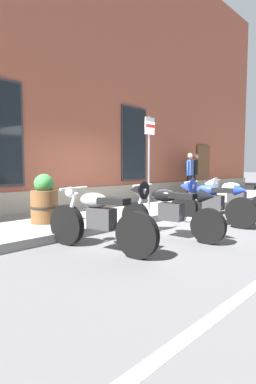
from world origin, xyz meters
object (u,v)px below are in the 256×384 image
(pedestrian_dark_jacket, at_px, (195,172))
(parking_sign, at_px, (149,150))
(pedestrian_blue_top, at_px, (190,172))
(motorcycle_black_sport, at_px, (165,207))
(motorcycle_grey_naked, at_px, (98,220))
(barrel_planter, at_px, (44,201))
(motorcycle_blue_sport, at_px, (208,200))
(motorcycle_white_sport, at_px, (232,195))

(pedestrian_dark_jacket, xyz_separation_m, parking_sign, (-4.83, -1.49, 0.65))
(pedestrian_blue_top, xyz_separation_m, pedestrian_dark_jacket, (0.98, 0.33, 0.01))
(motorcycle_black_sport, xyz_separation_m, pedestrian_blue_top, (5.58, 2.97, 0.54))
(motorcycle_grey_naked, height_order, pedestrian_dark_jacket, pedestrian_dark_jacket)
(barrel_planter, bearing_deg, pedestrian_blue_top, 6.99)
(motorcycle_blue_sport, bearing_deg, parking_sign, 88.28)
(motorcycle_blue_sport, distance_m, motorcycle_white_sport, 1.44)
(motorcycle_blue_sport, bearing_deg, pedestrian_dark_jacket, 33.92)
(motorcycle_white_sport, bearing_deg, motorcycle_grey_naked, 179.29)
(motorcycle_grey_naked, height_order, pedestrian_blue_top, pedestrian_blue_top)
(motorcycle_black_sport, xyz_separation_m, barrel_planter, (-1.25, 2.13, 0.04))
(motorcycle_black_sport, bearing_deg, motorcycle_white_sport, 2.22)
(motorcycle_grey_naked, bearing_deg, motorcycle_black_sport, -6.83)
(pedestrian_blue_top, bearing_deg, barrel_planter, -173.01)
(parking_sign, bearing_deg, motorcycle_black_sport, -133.65)
(motorcycle_black_sport, relative_size, pedestrian_dark_jacket, 1.27)
(motorcycle_white_sport, relative_size, barrel_planter, 2.16)
(motorcycle_black_sport, distance_m, barrel_planter, 2.47)
(motorcycle_blue_sport, distance_m, barrel_planter, 3.61)
(motorcycle_black_sport, distance_m, motorcycle_blue_sport, 1.68)
(pedestrian_dark_jacket, distance_m, barrel_planter, 7.91)
(pedestrian_blue_top, distance_m, pedestrian_dark_jacket, 1.04)
(motorcycle_white_sport, xyz_separation_m, barrel_planter, (-4.36, 2.01, 0.04))
(motorcycle_black_sport, bearing_deg, barrel_planter, 120.33)
(motorcycle_blue_sport, distance_m, pedestrian_dark_jacket, 5.91)
(pedestrian_blue_top, relative_size, barrel_planter, 1.66)
(motorcycle_grey_naked, relative_size, parking_sign, 0.83)
(motorcycle_grey_naked, height_order, motorcycle_blue_sport, motorcycle_blue_sport)
(parking_sign, bearing_deg, motorcycle_white_sport, -50.86)
(motorcycle_grey_naked, height_order, barrel_planter, barrel_planter)
(pedestrian_dark_jacket, relative_size, parking_sign, 0.68)
(motorcycle_black_sport, bearing_deg, pedestrian_blue_top, 28.05)
(pedestrian_blue_top, bearing_deg, parking_sign, -163.28)
(motorcycle_grey_naked, distance_m, parking_sign, 3.82)
(motorcycle_white_sport, height_order, pedestrian_blue_top, pedestrian_blue_top)
(pedestrian_blue_top, height_order, barrel_planter, pedestrian_blue_top)
(barrel_planter, bearing_deg, motorcycle_black_sport, -59.67)
(motorcycle_blue_sport, height_order, pedestrian_blue_top, pedestrian_blue_top)
(motorcycle_grey_naked, relative_size, motorcycle_white_sport, 0.94)
(motorcycle_grey_naked, height_order, motorcycle_white_sport, motorcycle_white_sport)
(motorcycle_black_sport, height_order, barrel_planter, barrel_planter)
(motorcycle_blue_sport, distance_m, parking_sign, 2.16)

